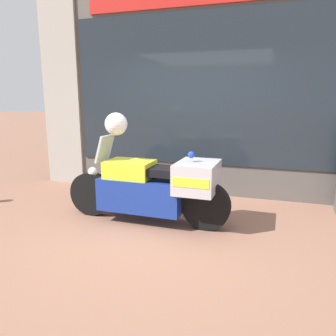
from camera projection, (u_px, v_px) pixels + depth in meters
name	position (u px, v px, depth m)	size (l,w,h in m)	color
ground_plane	(158.00, 230.00, 4.27)	(60.00, 60.00, 0.00)	#8E604C
shop_building	(175.00, 93.00, 5.86)	(6.01, 0.55, 3.53)	#56514C
window_display	(212.00, 164.00, 5.96)	(4.78, 0.30, 2.13)	slate
paramedic_motorcycle	(155.00, 186.00, 4.43)	(2.35, 0.69, 1.19)	black
white_helmet	(116.00, 124.00, 4.43)	(0.31, 0.31, 0.31)	white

